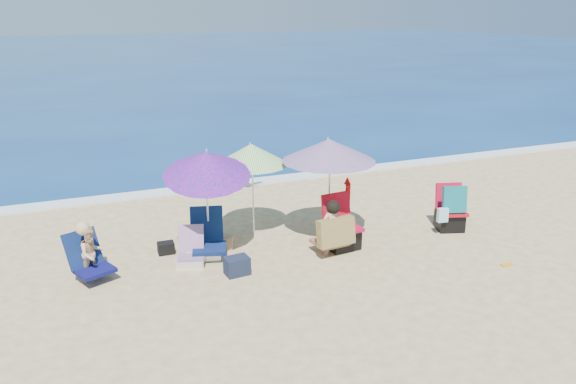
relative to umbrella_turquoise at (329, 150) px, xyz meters
name	(u,v)px	position (x,y,z in m)	size (l,w,h in m)	color
ground	(327,270)	(-0.57, -1.21, -1.72)	(120.00, 120.00, 0.00)	#D8BC84
sea	(104,57)	(-0.57, 43.79, -1.77)	(120.00, 80.00, 0.12)	navy
foam	(238,184)	(-0.57, 3.89, -1.70)	(120.00, 0.50, 0.04)	white
umbrella_turquoise	(329,150)	(0.00, 0.00, 0.00)	(1.79, 1.79, 1.96)	silver
umbrella_striped	(251,154)	(-1.23, 0.73, -0.13)	(1.56, 1.56, 1.81)	white
umbrella_blue	(207,164)	(-2.22, 0.09, -0.05)	(1.77, 1.82, 2.04)	white
furled_umbrella	(347,206)	(0.32, -0.18, -1.06)	(0.18, 0.26, 1.21)	#B00F0C
chair_navy	(206,244)	(-2.30, 0.12, -1.50)	(0.79, 0.93, 0.82)	#0D1D4C
chair_rainbow	(191,254)	(-2.61, -0.11, -1.56)	(0.59, 0.65, 0.62)	#C05443
camp_chair_left	(341,232)	(0.06, -0.47, -1.42)	(0.63, 0.68, 0.99)	#AE0C30
camp_chair_right	(450,214)	(2.41, -0.49, -1.38)	(0.75, 0.67, 0.94)	#B50C1B
person_center	(333,229)	(-0.22, -0.68, -1.23)	(0.71, 0.62, 1.01)	tan
person_left	(91,253)	(-4.20, -0.09, -1.27)	(0.79, 0.83, 0.99)	tan
bag_navy_a	(237,266)	(-2.00, -0.79, -1.57)	(0.41, 0.31, 0.30)	#172034
bag_black_a	(166,248)	(-2.94, 0.46, -1.62)	(0.29, 0.21, 0.21)	black
bag_tan	(225,242)	(-1.90, 0.29, -1.60)	(0.34, 0.30, 0.24)	tan
orange_item	(507,265)	(2.33, -2.19, -1.71)	(0.21, 0.11, 0.03)	orange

